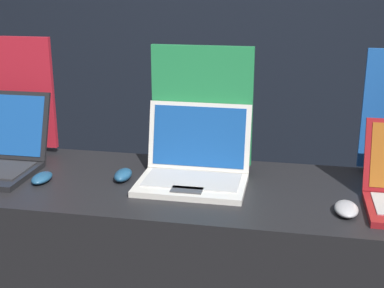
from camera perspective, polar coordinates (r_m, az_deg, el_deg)
name	(u,v)px	position (r m, az deg, el deg)	size (l,w,h in m)	color
wall_back	(242,11)	(3.29, 5.38, 13.99)	(8.00, 0.05, 2.80)	black
mouse_front	(42,178)	(1.95, -15.72, -3.49)	(0.06, 0.11, 0.03)	navy
promo_stand_front	(17,98)	(2.26, -18.17, 4.71)	(0.32, 0.07, 0.47)	black
laptop_middle	(194,165)	(1.86, 0.25, -2.29)	(0.37, 0.31, 0.26)	silver
mouse_middle	(123,175)	(1.90, -7.36, -3.30)	(0.06, 0.10, 0.04)	navy
promo_stand_middle	(202,111)	(1.95, 1.06, 3.50)	(0.37, 0.07, 0.46)	black
mouse_back	(346,209)	(1.70, 16.14, -6.65)	(0.07, 0.12, 0.03)	#B2B2B7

